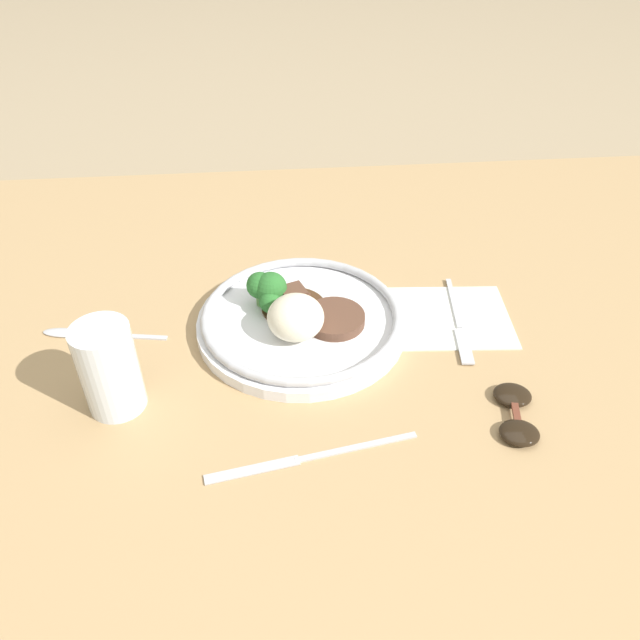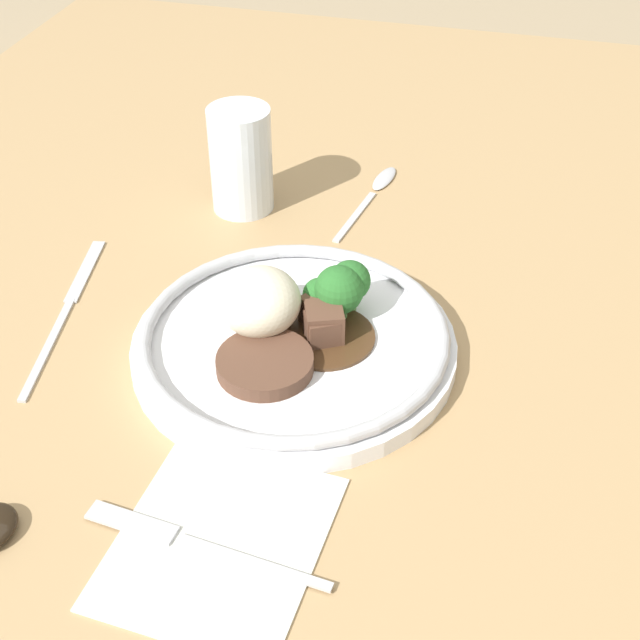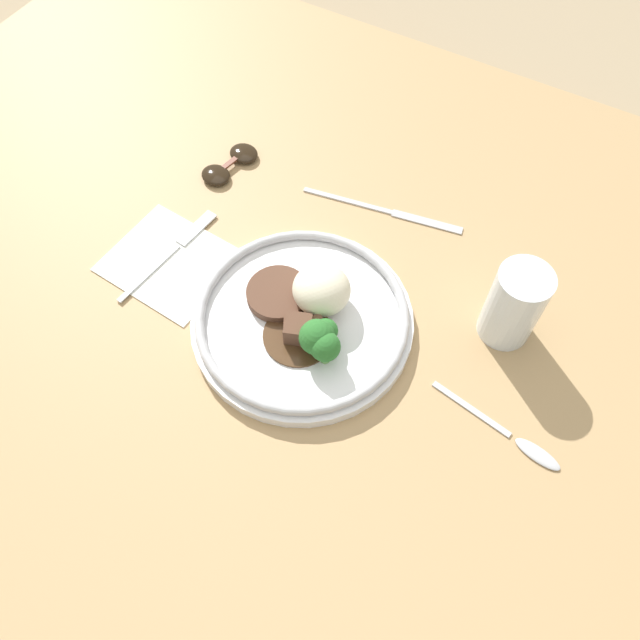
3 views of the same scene
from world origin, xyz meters
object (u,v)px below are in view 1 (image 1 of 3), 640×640
sunglasses (516,413)px  spoon (80,334)px  juice_glass (110,373)px  knife (305,458)px  fork (460,327)px  plate (299,317)px

sunglasses → spoon: bearing=-9.0°
juice_glass → knife: 0.23m
fork → spoon: same height
spoon → fork: bearing=-174.3°
knife → sunglasses: 0.24m
plate → knife: plate is taller
fork → knife: fork is taller
juice_glass → sunglasses: bearing=172.2°
juice_glass → knife: size_ratio=0.48×
fork → spoon: (0.49, -0.03, -0.00)m
juice_glass → fork: (-0.42, -0.10, -0.04)m
spoon → sunglasses: bearing=169.2°
plate → spoon: size_ratio=1.66×
juice_glass → spoon: bearing=-61.3°
fork → sunglasses: sunglasses is taller
fork → sunglasses: size_ratio=1.77×
plate → knife: (0.01, 0.21, -0.02)m
spoon → knife: bearing=150.1°
spoon → sunglasses: (-0.51, 0.19, 0.00)m
plate → spoon: bearing=-2.7°
juice_glass → spoon: 0.15m
plate → juice_glass: size_ratio=2.47×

